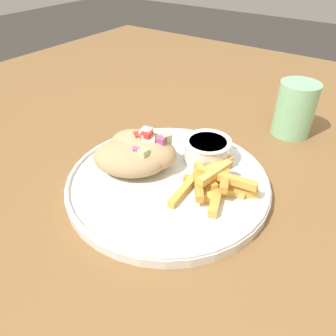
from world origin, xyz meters
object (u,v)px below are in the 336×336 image
(pita_sandwich_near, at_px, (130,157))
(fries_pile, at_px, (214,182))
(plate, at_px, (168,181))
(sauce_ramekin, at_px, (207,149))
(pita_sandwich_far, at_px, (143,149))
(water_glass, at_px, (294,111))

(pita_sandwich_near, xyz_separation_m, fries_pile, (0.12, 0.03, -0.01))
(plate, bearing_deg, fries_pile, 16.06)
(pita_sandwich_near, height_order, fries_pile, pita_sandwich_near)
(plate, height_order, pita_sandwich_near, pita_sandwich_near)
(fries_pile, bearing_deg, sauce_ramekin, 127.35)
(sauce_ramekin, bearing_deg, fries_pile, -52.65)
(pita_sandwich_near, xyz_separation_m, pita_sandwich_far, (0.00, 0.02, 0.00))
(pita_sandwich_near, relative_size, pita_sandwich_far, 1.16)
(pita_sandwich_near, distance_m, fries_pile, 0.13)
(pita_sandwich_near, height_order, water_glass, water_glass)
(plate, bearing_deg, pita_sandwich_near, -167.47)
(pita_sandwich_near, height_order, sauce_ramekin, pita_sandwich_near)
(plate, distance_m, pita_sandwich_near, 0.07)
(pita_sandwich_near, relative_size, water_glass, 1.38)
(pita_sandwich_far, distance_m, fries_pile, 0.12)
(pita_sandwich_near, bearing_deg, water_glass, 36.40)
(fries_pile, height_order, sauce_ramekin, sauce_ramekin)
(sauce_ramekin, xyz_separation_m, water_glass, (0.07, 0.19, 0.01))
(fries_pile, distance_m, sauce_ramekin, 0.07)
(plate, height_order, water_glass, water_glass)
(fries_pile, height_order, water_glass, water_glass)
(plate, xyz_separation_m, water_glass, (0.10, 0.26, 0.03))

